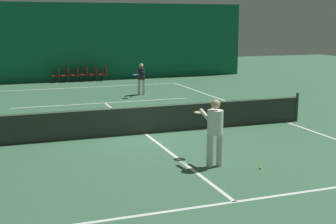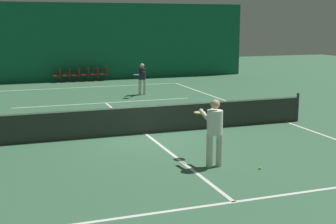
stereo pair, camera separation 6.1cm
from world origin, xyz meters
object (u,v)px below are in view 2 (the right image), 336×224
courtside_chair_1 (67,74)px  courtside_chair_3 (86,74)px  courtside_chair_4 (95,73)px  courtside_chair_0 (58,75)px  player_far (142,77)px  player_near (214,128)px  courtside_chair_5 (104,73)px  tennis_ball (260,168)px  courtside_chair_2 (77,74)px  tennis_net (145,119)px

courtside_chair_1 → courtside_chair_3: size_ratio=1.00×
courtside_chair_1 → courtside_chair_4: (1.73, 0.00, 0.00)m
courtside_chair_3 → courtside_chair_0: bearing=-90.0°
player_far → player_near: bearing=26.0°
courtside_chair_5 → courtside_chair_4: bearing=-90.0°
tennis_ball → courtside_chair_2: bearing=95.0°
tennis_ball → courtside_chair_1: bearing=96.7°
player_near → courtside_chair_5: bearing=-2.0°
player_far → courtside_chair_4: size_ratio=1.90×
player_near → courtside_chair_2: player_near is taller
courtside_chair_1 → tennis_ball: courtside_chair_1 is taller
courtside_chair_1 → courtside_chair_2: bearing=90.0°
courtside_chair_0 → tennis_ball: (2.84, -19.26, -0.45)m
courtside_chair_2 → courtside_chair_4: bearing=90.0°
tennis_net → courtside_chair_4: tennis_net is taller
player_far → courtside_chair_0: bearing=-117.7°
courtside_chair_4 → courtside_chair_2: bearing=-90.0°
courtside_chair_3 → courtside_chair_4: bearing=90.0°
tennis_net → courtside_chair_5: bearing=83.4°
tennis_net → player_far: bearing=74.4°
courtside_chair_1 → courtside_chair_4: 1.73m
courtside_chair_3 → courtside_chair_4: 0.58m
player_far → courtside_chair_4: 6.55m
player_far → courtside_chair_1: 7.07m
player_near → player_far: (1.65, 12.20, -0.09)m
courtside_chair_2 → tennis_ball: (1.69, -19.26, -0.45)m
player_near → courtside_chair_2: bearing=3.4°
courtside_chair_1 → courtside_chair_5: same height
player_far → courtside_chair_0: size_ratio=1.90×
tennis_ball → player_near: bearing=147.3°
courtside_chair_1 → tennis_net: bearing=2.5°
courtside_chair_0 → courtside_chair_1: bearing=90.0°
courtside_chair_3 → player_near: bearing=0.3°
courtside_chair_0 → courtside_chair_4: bearing=90.0°
tennis_net → player_near: player_near is taller
tennis_net → courtside_chair_2: (-0.05, 14.61, -0.03)m
courtside_chair_2 → tennis_ball: size_ratio=12.73×
player_near → player_far: 12.31m
tennis_net → courtside_chair_3: tennis_net is taller
courtside_chair_5 → tennis_ball: 19.27m
courtside_chair_3 → player_far: bearing=15.4°
tennis_net → player_near: (0.64, -4.01, 0.51)m
courtside_chair_4 → tennis_ball: size_ratio=12.73×
courtside_chair_1 → player_far: bearing=24.4°
tennis_net → courtside_chair_5: (1.68, 14.61, -0.03)m
player_near → courtside_chair_4: (0.47, 18.62, -0.54)m
courtside_chair_0 → courtside_chair_3: bearing=90.0°
courtside_chair_1 → player_near: bearing=3.9°
courtside_chair_2 → courtside_chair_5: 1.73m
tennis_net → courtside_chair_3: 14.62m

